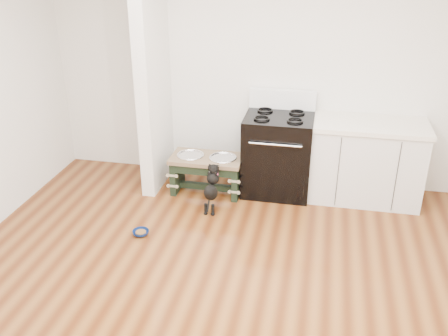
% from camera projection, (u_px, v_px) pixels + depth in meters
% --- Properties ---
extents(ground, '(5.00, 5.00, 0.00)m').
position_uv_depth(ground, '(216.00, 308.00, 4.04)').
color(ground, '#4D230D').
rests_on(ground, ground).
extents(room_shell, '(5.00, 5.00, 5.00)m').
position_uv_depth(room_shell, '(214.00, 119.00, 3.35)').
color(room_shell, silver).
rests_on(room_shell, ground).
extents(partition_wall, '(0.15, 0.80, 2.70)m').
position_uv_depth(partition_wall, '(153.00, 72.00, 5.54)').
color(partition_wall, silver).
rests_on(partition_wall, ground).
extents(oven_range, '(0.76, 0.69, 1.14)m').
position_uv_depth(oven_range, '(278.00, 153.00, 5.70)').
color(oven_range, black).
rests_on(oven_range, ground).
extents(cabinet_run, '(1.24, 0.64, 0.91)m').
position_uv_depth(cabinet_run, '(366.00, 161.00, 5.55)').
color(cabinet_run, silver).
rests_on(cabinet_run, ground).
extents(dog_feeder, '(0.82, 0.44, 0.47)m').
position_uv_depth(dog_feeder, '(207.00, 167.00, 5.72)').
color(dog_feeder, black).
rests_on(dog_feeder, ground).
extents(puppy, '(0.14, 0.42, 0.50)m').
position_uv_depth(puppy, '(212.00, 187.00, 5.38)').
color(puppy, black).
rests_on(puppy, ground).
extents(floor_bowl, '(0.17, 0.17, 0.05)m').
position_uv_depth(floor_bowl, '(141.00, 233.00, 5.01)').
color(floor_bowl, '#0B1D50').
rests_on(floor_bowl, ground).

